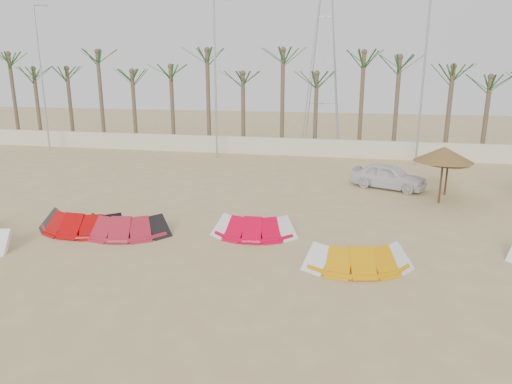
% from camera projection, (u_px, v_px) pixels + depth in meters
% --- Properties ---
extents(ground, '(120.00, 120.00, 0.00)m').
position_uv_depth(ground, '(213.00, 284.00, 13.59)').
color(ground, tan).
rests_on(ground, ground).
extents(boundary_wall, '(60.00, 0.30, 1.30)m').
position_uv_depth(boundary_wall, '(301.00, 147.00, 34.21)').
color(boundary_wall, beige).
rests_on(boundary_wall, ground).
extents(palm_line, '(52.00, 4.00, 7.70)m').
position_uv_depth(palm_line, '(315.00, 67.00, 34.00)').
color(palm_line, brown).
rests_on(palm_line, ground).
extents(lamp_a, '(1.25, 0.14, 11.00)m').
position_uv_depth(lamp_a, '(42.00, 77.00, 35.12)').
color(lamp_a, '#A5A8AD').
rests_on(lamp_a, ground).
extents(lamp_b, '(1.25, 0.14, 11.00)m').
position_uv_depth(lamp_b, '(216.00, 77.00, 32.24)').
color(lamp_b, '#A5A8AD').
rests_on(lamp_b, ground).
extents(lamp_c, '(1.25, 0.14, 11.00)m').
position_uv_depth(lamp_c, '(424.00, 78.00, 29.35)').
color(lamp_c, '#A5A8AD').
rests_on(lamp_c, ground).
extents(pylon, '(3.00, 3.00, 14.00)m').
position_uv_depth(pylon, '(321.00, 144.00, 39.83)').
color(pylon, '#A5A8AD').
rests_on(pylon, ground).
extents(kite_red_left, '(3.67, 1.62, 0.90)m').
position_uv_depth(kite_red_left, '(85.00, 219.00, 18.22)').
color(kite_red_left, '#AC0505').
rests_on(kite_red_left, ground).
extents(kite_red_mid, '(3.60, 2.07, 0.90)m').
position_uv_depth(kite_red_mid, '(128.00, 223.00, 17.78)').
color(kite_red_mid, '#A51A2B').
rests_on(kite_red_mid, ground).
extents(kite_red_right, '(3.25, 1.75, 0.90)m').
position_uv_depth(kite_red_right, '(255.00, 224.00, 17.68)').
color(kite_red_right, red).
rests_on(kite_red_right, ground).
extents(kite_orange, '(3.63, 2.19, 0.90)m').
position_uv_depth(kite_orange, '(358.00, 253.00, 14.82)').
color(kite_orange, orange).
rests_on(kite_orange, ground).
extents(parasol_left, '(2.21, 2.21, 2.30)m').
position_uv_depth(parasol_left, '(449.00, 158.00, 22.95)').
color(parasol_left, '#4C331E').
rests_on(parasol_left, ground).
extents(parasol_mid, '(2.74, 2.74, 2.74)m').
position_uv_depth(parasol_mid, '(444.00, 154.00, 21.39)').
color(parasol_mid, '#4C331E').
rests_on(parasol_mid, ground).
extents(car, '(4.27, 2.97, 1.35)m').
position_uv_depth(car, '(388.00, 176.00, 24.60)').
color(car, silver).
rests_on(car, ground).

